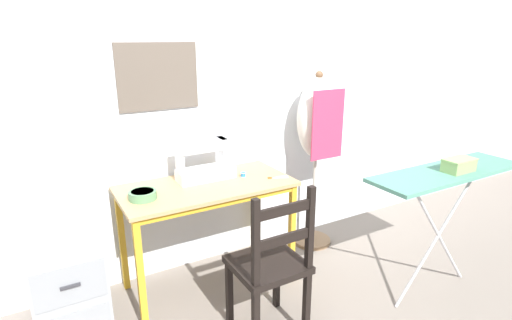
# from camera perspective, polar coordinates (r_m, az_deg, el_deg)

# --- Properties ---
(ground_plane) EXTENTS (14.00, 14.00, 0.00)m
(ground_plane) POSITION_cam_1_polar(r_m,az_deg,el_deg) (2.82, -4.07, -19.89)
(ground_plane) COLOR gray
(wall_back) EXTENTS (10.00, 0.07, 2.55)m
(wall_back) POSITION_cam_1_polar(r_m,az_deg,el_deg) (2.87, -10.24, 8.44)
(wall_back) COLOR silver
(wall_back) RESTS_ON ground_plane
(sewing_table) EXTENTS (1.15, 0.57, 0.76)m
(sewing_table) POSITION_cam_1_polar(r_m,az_deg,el_deg) (2.70, -6.89, -5.42)
(sewing_table) COLOR tan
(sewing_table) RESTS_ON ground_plane
(sewing_machine) EXTENTS (0.41, 0.16, 0.30)m
(sewing_machine) POSITION_cam_1_polar(r_m,az_deg,el_deg) (2.74, -6.84, -0.08)
(sewing_machine) COLOR white
(sewing_machine) RESTS_ON sewing_table
(fabric_bowl) EXTENTS (0.17, 0.17, 0.05)m
(fabric_bowl) POSITION_cam_1_polar(r_m,az_deg,el_deg) (2.51, -15.89, -4.80)
(fabric_bowl) COLOR #56895B
(fabric_bowl) RESTS_ON sewing_table
(scissors) EXTENTS (0.15, 0.08, 0.01)m
(scissors) POSITION_cam_1_polar(r_m,az_deg,el_deg) (2.78, 2.69, -2.52)
(scissors) COLOR silver
(scissors) RESTS_ON sewing_table
(thread_spool_near_machine) EXTENTS (0.04, 0.04, 0.03)m
(thread_spool_near_machine) POSITION_cam_1_polar(r_m,az_deg,el_deg) (2.79, -1.85, -2.11)
(thread_spool_near_machine) COLOR #2875C1
(thread_spool_near_machine) RESTS_ON sewing_table
(wooden_chair) EXTENTS (0.40, 0.38, 0.95)m
(wooden_chair) POSITION_cam_1_polar(r_m,az_deg,el_deg) (2.35, 2.06, -14.92)
(wooden_chair) COLOR black
(wooden_chair) RESTS_ON ground_plane
(filing_cabinet) EXTENTS (0.39, 0.58, 0.63)m
(filing_cabinet) POSITION_cam_1_polar(r_m,az_deg,el_deg) (2.71, -25.27, -15.39)
(filing_cabinet) COLOR #93999E
(filing_cabinet) RESTS_ON ground_plane
(dress_form) EXTENTS (0.35, 0.32, 1.45)m
(dress_form) POSITION_cam_1_polar(r_m,az_deg,el_deg) (3.20, 8.73, 4.89)
(dress_form) COLOR #846647
(dress_form) RESTS_ON ground_plane
(ironing_board) EXTENTS (1.14, 0.32, 0.90)m
(ironing_board) POSITION_cam_1_polar(r_m,az_deg,el_deg) (2.82, 25.62, -2.33)
(ironing_board) COLOR #518E7A
(ironing_board) RESTS_ON ground_plane
(storage_box) EXTENTS (0.21, 0.12, 0.08)m
(storage_box) POSITION_cam_1_polar(r_m,az_deg,el_deg) (2.79, 26.99, -0.64)
(storage_box) COLOR #8EB266
(storage_box) RESTS_ON ironing_board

